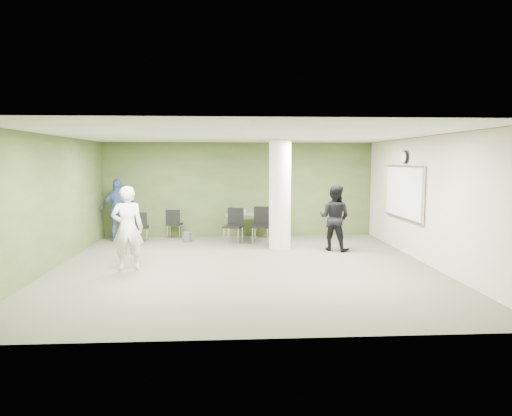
{
  "coord_description": "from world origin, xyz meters",
  "views": [
    {
      "loc": [
        -0.31,
        -9.6,
        2.27
      ],
      "look_at": [
        0.32,
        1.0,
        1.16
      ],
      "focal_mm": 32.0,
      "sensor_mm": 36.0,
      "label": 1
    }
  ],
  "objects": [
    {
      "name": "chair_table_right",
      "position": [
        0.59,
        2.76,
        0.59
      ],
      "size": [
        0.59,
        0.59,
        1.0
      ],
      "rotation": [
        0.0,
        0.0,
        -0.22
      ],
      "color": "black",
      "rests_on": "floor"
    },
    {
      "name": "wall_back",
      "position": [
        0.0,
        4.0,
        1.4
      ],
      "size": [
        8.0,
        2.8,
        0.02
      ],
      "primitive_type": "cube",
      "rotation": [
        1.57,
        0.0,
        0.0
      ],
      "color": "#3B4E24",
      "rests_on": "floor"
    },
    {
      "name": "wastebasket",
      "position": [
        -1.5,
        3.07,
        0.14
      ],
      "size": [
        0.24,
        0.24,
        0.28
      ],
      "primitive_type": "cylinder",
      "color": "#4C4C4C",
      "rests_on": "floor"
    },
    {
      "name": "wall_left",
      "position": [
        -4.0,
        0.0,
        1.4
      ],
      "size": [
        0.02,
        8.0,
        2.8
      ],
      "primitive_type": "cube",
      "color": "#3B4E24",
      "rests_on": "floor"
    },
    {
      "name": "man_blue",
      "position": [
        -3.4,
        3.31,
        0.88
      ],
      "size": [
        1.07,
        0.54,
        1.76
      ],
      "primitive_type": "imported",
      "rotation": [
        0.0,
        0.0,
        3.25
      ],
      "color": "#39568E",
      "rests_on": "floor"
    },
    {
      "name": "man_black",
      "position": [
        2.35,
        1.65,
        0.83
      ],
      "size": [
        1.02,
        0.97,
        1.66
      ],
      "primitive_type": "imported",
      "rotation": [
        0.0,
        0.0,
        2.56
      ],
      "color": "black",
      "rests_on": "floor"
    },
    {
      "name": "floor",
      "position": [
        0.0,
        0.0,
        0.0
      ],
      "size": [
        8.0,
        8.0,
        0.0
      ],
      "primitive_type": "plane",
      "color": "#535241",
      "rests_on": "ground"
    },
    {
      "name": "chair_table_left",
      "position": [
        -0.17,
        2.82,
        0.56
      ],
      "size": [
        0.61,
        0.61,
        0.97
      ],
      "rotation": [
        0.0,
        0.0,
        -0.33
      ],
      "color": "black",
      "rests_on": "floor"
    },
    {
      "name": "ceiling",
      "position": [
        0.0,
        0.0,
        2.8
      ],
      "size": [
        8.0,
        8.0,
        0.0
      ],
      "primitive_type": "plane",
      "rotation": [
        3.14,
        0.0,
        0.0
      ],
      "color": "white",
      "rests_on": "wall_back"
    },
    {
      "name": "whiteboard",
      "position": [
        3.92,
        1.2,
        1.5
      ],
      "size": [
        0.05,
        2.3,
        1.3
      ],
      "color": "silver",
      "rests_on": "wall_right_cream"
    },
    {
      "name": "woman_white",
      "position": [
        -2.4,
        -0.17,
        0.88
      ],
      "size": [
        0.71,
        0.54,
        1.76
      ],
      "primitive_type": "imported",
      "rotation": [
        0.0,
        0.0,
        3.35
      ],
      "color": "white",
      "rests_on": "floor"
    },
    {
      "name": "wall_right_cream",
      "position": [
        4.0,
        0.0,
        1.4
      ],
      "size": [
        0.02,
        8.0,
        2.8
      ],
      "primitive_type": "cube",
      "color": "beige",
      "rests_on": "floor"
    },
    {
      "name": "chair_back_right",
      "position": [
        -1.9,
        3.57,
        0.5
      ],
      "size": [
        0.48,
        0.48,
        0.87
      ],
      "rotation": [
        0.0,
        0.0,
        3.03
      ],
      "color": "black",
      "rests_on": "floor"
    },
    {
      "name": "column",
      "position": [
        1.0,
        2.0,
        1.4
      ],
      "size": [
        0.56,
        0.56,
        2.8
      ],
      "primitive_type": "cylinder",
      "color": "silver",
      "rests_on": "floor"
    },
    {
      "name": "wall_clock",
      "position": [
        3.92,
        1.2,
        2.35
      ],
      "size": [
        0.06,
        0.32,
        0.32
      ],
      "color": "black",
      "rests_on": "wall_right_cream"
    },
    {
      "name": "folding_table",
      "position": [
        0.34,
        3.43,
        0.67
      ],
      "size": [
        1.55,
        0.74,
        0.97
      ],
      "rotation": [
        0.0,
        0.0,
        0.05
      ],
      "color": "gray",
      "rests_on": "floor"
    },
    {
      "name": "chair_back_left",
      "position": [
        -2.77,
        3.04,
        0.5
      ],
      "size": [
        0.46,
        0.46,
        0.86
      ],
      "rotation": [
        0.0,
        0.0,
        3.22
      ],
      "color": "black",
      "rests_on": "floor"
    }
  ]
}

